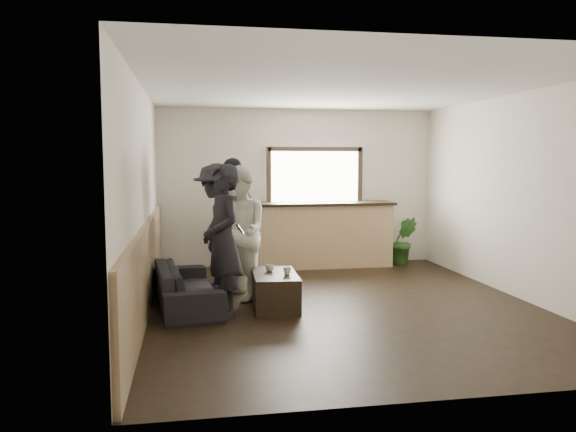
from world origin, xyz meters
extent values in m
cube|color=black|center=(0.00, 0.00, 0.00)|extent=(5.00, 6.00, 0.01)
cube|color=silver|center=(0.00, 0.00, 2.80)|extent=(5.00, 6.00, 0.01)
cube|color=silver|center=(0.00, 3.00, 1.40)|extent=(5.00, 0.01, 2.80)
cube|color=silver|center=(0.00, -3.00, 1.40)|extent=(5.00, 0.01, 2.80)
cube|color=silver|center=(-2.50, 0.00, 1.40)|extent=(0.01, 6.00, 2.80)
cube|color=silver|center=(2.50, 0.00, 1.40)|extent=(0.01, 6.00, 2.80)
cube|color=#997A56|center=(-2.47, 0.00, 0.55)|extent=(0.06, 5.90, 1.10)
cube|color=tan|center=(0.30, 2.68, 0.55)|extent=(2.60, 0.60, 1.10)
cube|color=black|center=(0.30, 2.68, 1.12)|extent=(2.70, 0.68, 0.05)
cube|color=white|center=(0.30, 2.96, 1.60)|extent=(1.60, 0.06, 0.90)
cube|color=#3F3326|center=(0.30, 2.93, 2.09)|extent=(1.72, 0.08, 0.08)
cube|color=#3F3326|center=(-0.54, 2.93, 1.60)|extent=(0.08, 0.08, 1.06)
cube|color=#3F3326|center=(1.14, 2.93, 1.60)|extent=(0.08, 0.08, 1.06)
imported|color=black|center=(-1.99, 0.23, 0.27)|extent=(0.93, 1.92, 0.54)
cube|color=black|center=(-0.87, 0.03, 0.22)|extent=(0.60, 1.02, 0.44)
imported|color=silver|center=(-0.92, 0.18, 0.49)|extent=(0.15, 0.15, 0.09)
imported|color=silver|center=(-0.73, -0.08, 0.49)|extent=(0.12, 0.12, 0.10)
imported|color=#2D6623|center=(1.88, 2.60, 0.44)|extent=(0.56, 0.50, 0.87)
imported|color=black|center=(-1.54, -0.23, 0.92)|extent=(0.63, 0.77, 1.84)
cube|color=black|center=(-1.33, -0.16, 1.04)|extent=(0.11, 0.10, 0.12)
cube|color=silver|center=(-1.33, -0.17, 1.05)|extent=(0.09, 0.08, 0.11)
imported|color=white|center=(-1.29, 0.52, 0.91)|extent=(0.91, 1.05, 1.82)
cube|color=black|center=(-1.08, 0.58, 1.06)|extent=(0.11, 0.10, 0.12)
cube|color=silver|center=(-1.08, 0.58, 1.07)|extent=(0.09, 0.08, 0.11)
imported|color=black|center=(-1.54, 1.28, 0.92)|extent=(0.91, 1.31, 1.84)
cube|color=black|center=(-1.32, 1.32, 1.02)|extent=(0.10, 0.09, 0.12)
cube|color=silver|center=(-1.32, 1.31, 1.03)|extent=(0.09, 0.08, 0.11)
imported|color=black|center=(-1.23, 1.95, 0.96)|extent=(1.06, 1.18, 1.93)
cube|color=black|center=(-1.06, 1.81, 1.32)|extent=(0.12, 0.11, 0.12)
cube|color=silver|center=(-1.06, 1.81, 1.33)|extent=(0.10, 0.10, 0.11)
camera|label=1|loc=(-1.92, -6.98, 1.88)|focal=35.00mm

